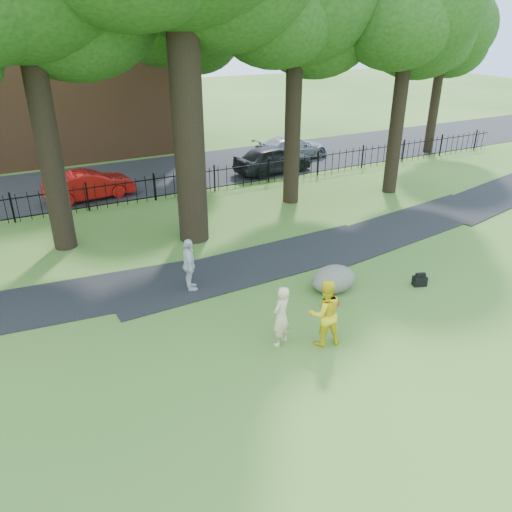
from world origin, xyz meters
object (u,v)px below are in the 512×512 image
woman (281,316)px  boulder (333,277)px  man (325,313)px  red_sedan (89,185)px

woman → boulder: size_ratio=1.16×
boulder → woman: bearing=-149.0°
man → red_sedan: bearing=-65.1°
woman → boulder: woman is taller
boulder → red_sedan: size_ratio=0.36×
boulder → red_sedan: 13.32m
man → red_sedan: 14.88m
woman → man: bearing=129.0°
man → boulder: (1.88, 2.21, -0.49)m
man → boulder: man is taller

